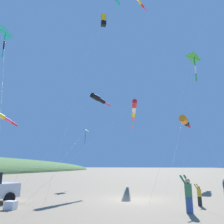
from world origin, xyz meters
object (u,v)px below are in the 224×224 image
at_px(kite_delta_yellow_midlevel, 194,58).
at_px(kite_delta_blue_topmost, 6,33).
at_px(kite_windsock_rainbow_low_near, 98,99).
at_px(person_adult_flyer, 188,192).
at_px(kite_windsock_black_fish_shape, 134,112).
at_px(person_child_green_jacket, 199,194).
at_px(person_child_grey_jacket, 224,186).
at_px(cooler_box, 10,205).
at_px(kite_windsock_long_streamer_right, 185,121).
at_px(kite_box_teal_far_right, 103,21).
at_px(kite_delta_green_low_center, 86,131).

distance_m(kite_delta_yellow_midlevel, kite_delta_blue_topmost, 19.66).
bearing_deg(kite_delta_yellow_midlevel, kite_windsock_rainbow_low_near, 169.87).
bearing_deg(person_adult_flyer, kite_windsock_black_fish_shape, 109.19).
bearing_deg(person_child_green_jacket, person_child_grey_jacket, 68.57).
relative_size(cooler_box, kite_windsock_long_streamer_right, 0.04).
relative_size(kite_delta_blue_topmost, kite_windsock_black_fish_shape, 0.81).
height_order(person_child_grey_jacket, kite_delta_yellow_midlevel, kite_delta_yellow_midlevel).
bearing_deg(kite_windsock_black_fish_shape, person_adult_flyer, -70.81).
relative_size(cooler_box, kite_windsock_black_fish_shape, 0.03).
xyz_separation_m(person_child_grey_jacket, kite_delta_yellow_midlevel, (-1.38, -0.38, 11.37)).
height_order(kite_delta_yellow_midlevel, kite_windsock_rainbow_low_near, kite_delta_yellow_midlevel).
bearing_deg(kite_box_teal_far_right, kite_delta_green_low_center, 175.59).
distance_m(person_adult_flyer, kite_windsock_rainbow_low_near, 15.42).
distance_m(cooler_box, kite_box_teal_far_right, 24.46).
relative_size(person_adult_flyer, kite_delta_green_low_center, 0.14).
distance_m(person_child_green_jacket, kite_windsock_black_fish_shape, 17.28).
relative_size(person_child_grey_jacket, kite_windsock_rainbow_low_near, 0.10).
xyz_separation_m(person_child_grey_jacket, kite_windsock_rainbow_low_near, (-11.41, 1.42, 8.73)).
height_order(cooler_box, kite_delta_yellow_midlevel, kite_delta_yellow_midlevel).
height_order(person_adult_flyer, person_child_green_jacket, person_adult_flyer).
height_order(cooler_box, person_child_green_jacket, person_child_green_jacket).
relative_size(kite_windsock_black_fish_shape, kite_box_teal_far_right, 0.96).
bearing_deg(kite_windsock_black_fish_shape, kite_windsock_rainbow_low_near, -114.26).
height_order(cooler_box, person_child_grey_jacket, person_child_grey_jacket).
height_order(person_child_grey_jacket, kite_windsock_rainbow_low_near, kite_windsock_rainbow_low_near).
height_order(kite_windsock_rainbow_low_near, kite_box_teal_far_right, kite_box_teal_far_right).
relative_size(person_child_grey_jacket, kite_delta_yellow_midlevel, 0.10).
height_order(kite_delta_blue_topmost, kite_windsock_long_streamer_right, kite_delta_blue_topmost).
bearing_deg(kite_delta_blue_topmost, kite_delta_yellow_midlevel, 9.22).
distance_m(kite_delta_yellow_midlevel, kite_windsock_black_fish_shape, 11.13).
bearing_deg(cooler_box, kite_delta_yellow_midlevel, 41.91).
xyz_separation_m(cooler_box, kite_delta_green_low_center, (-1.59, 13.55, 6.07)).
bearing_deg(kite_windsock_black_fish_shape, kite_delta_yellow_midlevel, -47.44).
relative_size(cooler_box, kite_delta_green_low_center, 0.05).
distance_m(person_child_grey_jacket, kite_delta_yellow_midlevel, 11.46).
relative_size(kite_delta_blue_topmost, kite_delta_green_low_center, 1.31).
relative_size(kite_windsock_black_fish_shape, kite_windsock_long_streamer_right, 1.30).
bearing_deg(person_child_green_jacket, kite_box_teal_far_right, 133.97).
bearing_deg(kite_windsock_rainbow_low_near, person_child_green_jacket, -40.08).
height_order(person_child_grey_jacket, kite_windsock_long_streamer_right, kite_windsock_long_streamer_right).
height_order(person_adult_flyer, kite_box_teal_far_right, kite_box_teal_far_right).
bearing_deg(cooler_box, kite_box_teal_far_right, 87.68).
bearing_deg(kite_delta_green_low_center, kite_windsock_long_streamer_right, 21.23).
xyz_separation_m(cooler_box, kite_windsock_black_fish_shape, (3.48, 17.58, 8.93)).
height_order(kite_delta_green_low_center, kite_windsock_rainbow_low_near, kite_windsock_rainbow_low_near).
xyz_separation_m(kite_delta_yellow_midlevel, kite_windsock_black_fish_shape, (-7.28, 7.92, -2.87)).
height_order(kite_delta_blue_topmost, kite_windsock_black_fish_shape, kite_delta_blue_topmost).
height_order(kite_delta_yellow_midlevel, kite_windsock_long_streamer_right, kite_delta_yellow_midlevel).
bearing_deg(kite_windsock_long_streamer_right, kite_box_teal_far_right, -153.65).
relative_size(cooler_box, kite_windsock_rainbow_low_near, 0.05).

